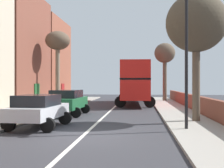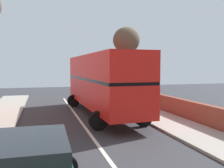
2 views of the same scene
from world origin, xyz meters
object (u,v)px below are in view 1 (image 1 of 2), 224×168
at_px(double_decker_bus, 134,81).
at_px(lamppost_right, 186,45).
at_px(parked_car_green_left_4, 67,101).
at_px(street_tree_right_3, 196,24).
at_px(parked_car_silver_left_1, 39,109).
at_px(street_tree_right_5, 165,55).
at_px(street_tree_left_0, 58,44).

relative_size(double_decker_bus, lamppost_right, 1.83).
bearing_deg(double_decker_bus, parked_car_green_left_4, -112.32).
relative_size(parked_car_green_left_4, street_tree_right_3, 0.63).
bearing_deg(double_decker_bus, parked_car_silver_left_1, -105.18).
bearing_deg(street_tree_right_5, street_tree_left_0, -136.89).
relative_size(parked_car_green_left_4, lamppost_right, 0.67).
bearing_deg(parked_car_green_left_4, street_tree_right_5, 62.80).
relative_size(double_decker_bus, street_tree_right_3, 1.71).
bearing_deg(street_tree_right_5, parked_car_green_left_4, -117.20).
relative_size(parked_car_silver_left_1, street_tree_left_0, 0.61).
height_order(street_tree_right_3, street_tree_right_5, street_tree_right_3).
relative_size(double_decker_bus, parked_car_green_left_4, 2.72).
bearing_deg(street_tree_right_3, parked_car_silver_left_1, -162.52).
distance_m(parked_car_green_left_4, street_tree_right_5, 17.32).
xyz_separation_m(parked_car_green_left_4, street_tree_right_5, (7.65, 14.88, 4.49)).
height_order(parked_car_green_left_4, lamppost_right, lamppost_right).
relative_size(parked_car_silver_left_1, street_tree_right_3, 0.59).
distance_m(parked_car_silver_left_1, street_tree_right_5, 22.01).
height_order(street_tree_right_3, lamppost_right, street_tree_right_3).
height_order(double_decker_bus, street_tree_right_3, street_tree_right_3).
height_order(double_decker_bus, parked_car_green_left_4, double_decker_bus).
bearing_deg(parked_car_green_left_4, street_tree_right_3, -19.91).
distance_m(parked_car_silver_left_1, street_tree_left_0, 11.97).
height_order(parked_car_silver_left_1, street_tree_right_5, street_tree_right_5).
xyz_separation_m(double_decker_bus, parked_car_silver_left_1, (-4.20, -15.48, -1.46)).
height_order(street_tree_right_5, lamppost_right, street_tree_right_5).
distance_m(double_decker_bus, parked_car_silver_left_1, 16.11).
xyz_separation_m(parked_car_green_left_4, lamppost_right, (6.80, -5.54, 2.85)).
distance_m(parked_car_silver_left_1, parked_car_green_left_4, 5.25).
height_order(double_decker_bus, parked_car_silver_left_1, double_decker_bus).
height_order(parked_car_silver_left_1, lamppost_right, lamppost_right).
xyz_separation_m(double_decker_bus, street_tree_left_0, (-6.54, -4.70, 3.20)).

